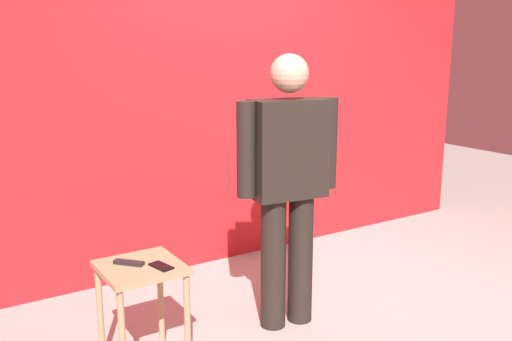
{
  "coord_description": "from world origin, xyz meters",
  "views": [
    {
      "loc": [
        -2.42,
        -2.47,
        1.78
      ],
      "look_at": [
        -0.49,
        0.55,
        0.98
      ],
      "focal_mm": 39.71,
      "sensor_mm": 36.0,
      "label": 1
    }
  ],
  "objects_px": {
    "cell_phone": "(161,266)",
    "tv_remote": "(129,263)",
    "side_table": "(142,286)",
    "standing_person": "(288,179)"
  },
  "relations": [
    {
      "from": "cell_phone",
      "to": "tv_remote",
      "type": "distance_m",
      "value": 0.19
    },
    {
      "from": "standing_person",
      "to": "tv_remote",
      "type": "relative_size",
      "value": 10.15
    },
    {
      "from": "side_table",
      "to": "tv_remote",
      "type": "height_order",
      "value": "tv_remote"
    },
    {
      "from": "standing_person",
      "to": "cell_phone",
      "type": "relative_size",
      "value": 11.98
    },
    {
      "from": "tv_remote",
      "to": "standing_person",
      "type": "bearing_deg",
      "value": -44.35
    },
    {
      "from": "side_table",
      "to": "tv_remote",
      "type": "distance_m",
      "value": 0.15
    },
    {
      "from": "standing_person",
      "to": "tv_remote",
      "type": "distance_m",
      "value": 1.08
    },
    {
      "from": "cell_phone",
      "to": "tv_remote",
      "type": "xyz_separation_m",
      "value": [
        -0.13,
        0.13,
        0.01
      ]
    },
    {
      "from": "standing_person",
      "to": "side_table",
      "type": "bearing_deg",
      "value": 179.63
    },
    {
      "from": "side_table",
      "to": "tv_remote",
      "type": "xyz_separation_m",
      "value": [
        -0.05,
        0.04,
        0.13
      ]
    }
  ]
}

